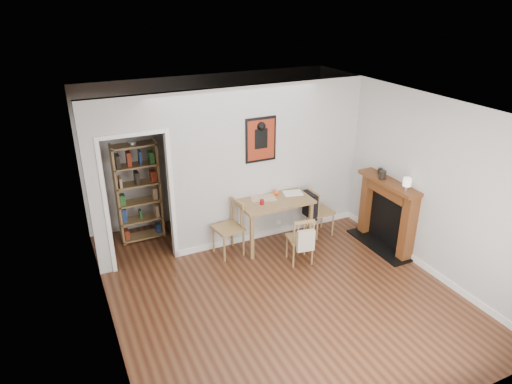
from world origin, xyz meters
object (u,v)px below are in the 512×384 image
fireplace (387,211)px  ceramic_jar_a (383,175)px  chair_left (228,229)px  orange_fruit (276,193)px  dining_table (273,204)px  notebook (293,193)px  chair_front (300,239)px  bookshelf (138,193)px  red_glass (262,202)px  mantel_lamp (407,183)px  chair_right (319,211)px  ceramic_jar_b (380,171)px

fireplace → ceramic_jar_a: bearing=130.3°
chair_left → orange_fruit: (0.92, 0.14, 0.40)m
dining_table → notebook: bearing=7.7°
chair_front → orange_fruit: (0.00, 0.82, 0.45)m
chair_left → bookshelf: (-1.13, 1.11, 0.38)m
orange_fruit → ceramic_jar_a: (1.43, -0.86, 0.38)m
fireplace → orange_fruit: size_ratio=15.32×
chair_front → orange_fruit: size_ratio=9.67×
red_glass → mantel_lamp: mantel_lamp is taller
orange_fruit → notebook: size_ratio=0.26×
bookshelf → chair_right: bearing=-22.7°
fireplace → chair_right: bearing=135.3°
chair_left → ceramic_jar_a: bearing=-17.1°
fireplace → orange_fruit: fireplace is taller
chair_front → dining_table: bearing=98.8°
chair_right → bookshelf: size_ratio=0.50×
chair_right → chair_front: (-0.74, -0.63, -0.03)m
orange_fruit → chair_left: bearing=-171.5°
dining_table → chair_right: 0.90m
ceramic_jar_a → mantel_lamp: bearing=-86.4°
dining_table → ceramic_jar_b: size_ratio=12.25×
red_glass → notebook: (0.64, 0.16, -0.03)m
ceramic_jar_a → bookshelf: bearing=152.2°
chair_front → ceramic_jar_a: ceramic_jar_a is taller
bookshelf → fireplace: bearing=-28.5°
ceramic_jar_a → notebook: bearing=145.8°
red_glass → notebook: red_glass is taller
chair_left → ceramic_jar_b: (2.46, -0.53, 0.76)m
chair_right → fireplace: size_ratio=0.67×
bookshelf → ceramic_jar_b: (3.59, -1.65, 0.37)m
orange_fruit → ceramic_jar_b: size_ratio=0.84×
orange_fruit → ceramic_jar_b: bearing=-23.5°
chair_front → red_glass: (-0.37, 0.59, 0.45)m
mantel_lamp → ceramic_jar_a: 0.51m
chair_left → chair_right: bearing=-1.8°
orange_fruit → mantel_lamp: bearing=-43.0°
fireplace → red_glass: size_ratio=15.01×
notebook → ceramic_jar_b: ceramic_jar_b is taller
bookshelf → notebook: size_ratio=5.50×
chair_front → red_glass: 0.83m
chair_right → mantel_lamp: (0.73, -1.17, 0.85)m
bookshelf → chair_left: bearing=-44.5°
orange_fruit → red_glass: bearing=-148.3°
bookshelf → red_glass: (1.68, -1.21, 0.01)m
dining_table → chair_front: dining_table is taller
chair_right → fireplace: (0.79, -0.78, 0.18)m
chair_left → ceramic_jar_a: ceramic_jar_a is taller
fireplace → ceramic_jar_b: bearing=87.3°
bookshelf → red_glass: bookshelf is taller
red_glass → ceramic_jar_b: ceramic_jar_b is taller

